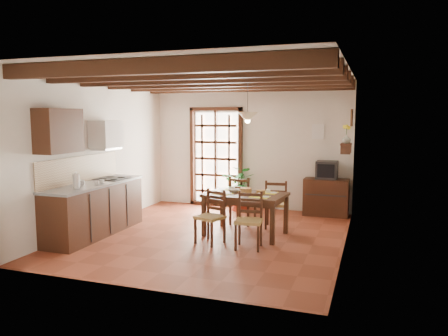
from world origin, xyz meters
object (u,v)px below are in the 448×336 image
at_px(chair_far_left, 242,209).
at_px(dining_table, 245,199).
at_px(chair_near_right, 249,231).
at_px(sideboard, 326,197).
at_px(potted_plant, 240,185).
at_px(pendant_lamp, 248,116).
at_px(chair_near_left, 210,227).
at_px(chair_far_right, 276,213).
at_px(crt_tv, 327,170).
at_px(kitchen_counter, 95,208).

bearing_deg(chair_far_left, dining_table, 116.73).
bearing_deg(chair_near_right, dining_table, 103.51).
bearing_deg(chair_near_right, sideboard, 64.79).
height_order(sideboard, potted_plant, potted_plant).
height_order(dining_table, pendant_lamp, pendant_lamp).
relative_size(dining_table, potted_plant, 0.68).
height_order(dining_table, chair_near_left, chair_near_left).
height_order(chair_far_right, crt_tv, crt_tv).
distance_m(chair_near_right, chair_far_right, 1.39).
bearing_deg(dining_table, sideboard, 65.04).
xyz_separation_m(chair_far_left, sideboard, (1.45, 1.26, 0.10)).
height_order(kitchen_counter, sideboard, kitchen_counter).
distance_m(chair_near_right, chair_far_left, 1.55).
height_order(dining_table, potted_plant, potted_plant).
bearing_deg(dining_table, chair_far_left, 116.09).
height_order(chair_far_right, pendant_lamp, pendant_lamp).
bearing_deg(chair_far_right, pendant_lamp, 46.72).
bearing_deg(chair_far_right, sideboard, -126.95).
distance_m(kitchen_counter, crt_tv, 4.67).
distance_m(chair_far_left, chair_far_right, 0.69).
bearing_deg(dining_table, chair_near_right, -64.15).
xyz_separation_m(chair_far_left, crt_tv, (1.45, 1.26, 0.67)).
bearing_deg(chair_far_right, chair_far_left, -12.59).
bearing_deg(kitchen_counter, pendant_lamp, 20.41).
height_order(kitchen_counter, pendant_lamp, pendant_lamp).
bearing_deg(dining_table, kitchen_counter, -155.93).
relative_size(chair_far_left, sideboard, 1.02).
bearing_deg(potted_plant, kitchen_counter, -123.49).
height_order(chair_near_right, chair_far_left, chair_far_left).
xyz_separation_m(chair_near_left, chair_far_right, (0.82, 1.32, 0.01)).
bearing_deg(chair_near_right, chair_near_left, 167.68).
bearing_deg(chair_far_left, chair_near_right, 116.62).
xyz_separation_m(chair_near_right, potted_plant, (-0.96, 2.65, 0.29)).
distance_m(chair_far_right, pendant_lamp, 1.92).
bearing_deg(potted_plant, chair_near_right, -70.13).
xyz_separation_m(dining_table, crt_tv, (1.18, 1.99, 0.32)).
distance_m(kitchen_counter, sideboard, 4.65).
height_order(chair_far_right, potted_plant, potted_plant).
bearing_deg(chair_near_right, pendant_lamp, 101.24).
xyz_separation_m(dining_table, potted_plant, (-0.69, 1.92, -0.08)).
distance_m(sideboard, crt_tv, 0.58).
bearing_deg(crt_tv, pendant_lamp, -121.49).
distance_m(chair_near_right, crt_tv, 2.94).
bearing_deg(chair_far_left, potted_plant, -64.29).
xyz_separation_m(dining_table, chair_near_left, (-0.41, -0.66, -0.37)).
bearing_deg(chair_far_left, sideboard, -132.58).
xyz_separation_m(dining_table, chair_near_right, (0.27, -0.73, -0.37)).
distance_m(dining_table, sideboard, 2.33).
xyz_separation_m(chair_near_left, chair_far_left, (0.13, 1.39, 0.02)).
relative_size(chair_far_right, potted_plant, 0.43).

